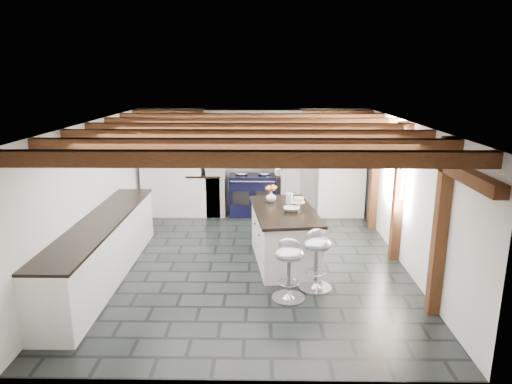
{
  "coord_description": "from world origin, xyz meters",
  "views": [
    {
      "loc": [
        0.2,
        -7.0,
        3.01
      ],
      "look_at": [
        0.1,
        0.4,
        1.1
      ],
      "focal_mm": 32.0,
      "sensor_mm": 36.0,
      "label": 1
    }
  ],
  "objects_px": {
    "range_cooker": "(253,194)",
    "bar_stool_far": "(289,263)",
    "bar_stool_near": "(316,253)",
    "kitchen_island": "(284,235)"
  },
  "relations": [
    {
      "from": "range_cooker",
      "to": "bar_stool_far",
      "type": "distance_m",
      "value": 3.97
    },
    {
      "from": "bar_stool_near",
      "to": "bar_stool_far",
      "type": "xyz_separation_m",
      "value": [
        -0.4,
        -0.32,
        -0.02
      ]
    },
    {
      "from": "range_cooker",
      "to": "bar_stool_near",
      "type": "distance_m",
      "value": 3.74
    },
    {
      "from": "range_cooker",
      "to": "bar_stool_far",
      "type": "relative_size",
      "value": 1.17
    },
    {
      "from": "range_cooker",
      "to": "bar_stool_far",
      "type": "xyz_separation_m",
      "value": [
        0.57,
        -3.93,
        0.07
      ]
    },
    {
      "from": "bar_stool_near",
      "to": "bar_stool_far",
      "type": "relative_size",
      "value": 1.03
    },
    {
      "from": "range_cooker",
      "to": "bar_stool_near",
      "type": "xyz_separation_m",
      "value": [
        0.97,
        -3.61,
        0.08
      ]
    },
    {
      "from": "bar_stool_far",
      "to": "bar_stool_near",
      "type": "bearing_deg",
      "value": 47.54
    },
    {
      "from": "range_cooker",
      "to": "bar_stool_far",
      "type": "height_order",
      "value": "range_cooker"
    },
    {
      "from": "kitchen_island",
      "to": "bar_stool_far",
      "type": "relative_size",
      "value": 2.25
    }
  ]
}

